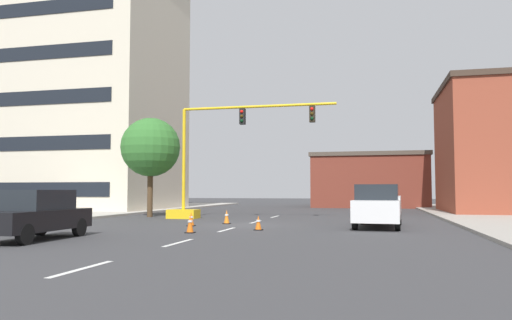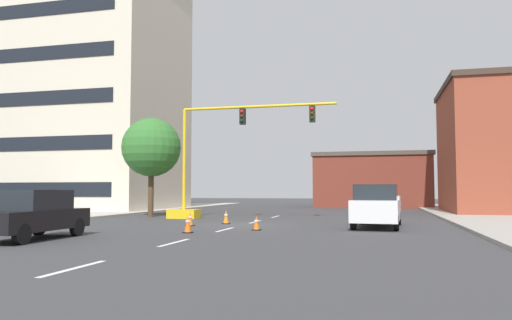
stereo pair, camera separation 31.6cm
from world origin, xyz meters
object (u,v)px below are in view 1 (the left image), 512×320
object	(u,v)px
traffic_cone_roadside_a	(191,219)
traffic_signal_gantry	(205,181)
sedan_black_near_left	(34,214)
traffic_cone_roadside_d	(227,217)
traffic_cone_roadside_c	(190,224)
tree_left_near	(151,148)
traffic_cone_roadside_b	(258,223)
pickup_truck_white	(378,206)

from	to	relation	value
traffic_cone_roadside_a	traffic_signal_gantry	bearing A→B (deg)	103.21
sedan_black_near_left	traffic_cone_roadside_d	world-z (taller)	sedan_black_near_left
traffic_cone_roadside_c	traffic_cone_roadside_d	size ratio (longest dim) A/B	1.03
traffic_signal_gantry	tree_left_near	world-z (taller)	traffic_signal_gantry
traffic_signal_gantry	traffic_cone_roadside_c	size ratio (longest dim) A/B	13.86
traffic_cone_roadside_a	traffic_cone_roadside_c	distance (m)	3.89
traffic_signal_gantry	traffic_cone_roadside_a	bearing A→B (deg)	-76.79
tree_left_near	sedan_black_near_left	size ratio (longest dim) A/B	1.42
tree_left_near	traffic_cone_roadside_b	distance (m)	13.36
traffic_cone_roadside_b	traffic_cone_roadside_d	world-z (taller)	traffic_cone_roadside_d
pickup_truck_white	traffic_cone_roadside_c	world-z (taller)	pickup_truck_white
traffic_signal_gantry	tree_left_near	bearing A→B (deg)	165.54
traffic_cone_roadside_d	tree_left_near	bearing A→B (deg)	142.70
sedan_black_near_left	traffic_cone_roadside_b	xyz separation A→B (m)	(6.70, 5.80, -0.58)
traffic_cone_roadside_c	traffic_cone_roadside_d	xyz separation A→B (m)	(-0.12, 5.51, -0.01)
pickup_truck_white	traffic_cone_roadside_c	distance (m)	8.93
traffic_cone_roadside_d	traffic_cone_roadside_a	bearing A→B (deg)	-123.45
traffic_cone_roadside_a	traffic_cone_roadside_b	world-z (taller)	traffic_cone_roadside_a
traffic_cone_roadside_a	traffic_cone_roadside_d	xyz separation A→B (m)	(1.23, 1.86, 0.02)
traffic_cone_roadside_a	traffic_cone_roadside_b	bearing A→B (deg)	-24.21
traffic_cone_roadside_c	traffic_cone_roadside_a	bearing A→B (deg)	110.22
traffic_cone_roadside_c	pickup_truck_white	bearing A→B (deg)	33.19
traffic_cone_roadside_c	traffic_cone_roadside_b	bearing A→B (deg)	39.68
traffic_signal_gantry	traffic_cone_roadside_d	world-z (taller)	traffic_signal_gantry
sedan_black_near_left	traffic_signal_gantry	bearing A→B (deg)	83.26
traffic_signal_gantry	sedan_black_near_left	distance (m)	13.58
tree_left_near	sedan_black_near_left	bearing A→B (deg)	-80.03
traffic_cone_roadside_a	traffic_cone_roadside_c	world-z (taller)	traffic_cone_roadside_c
traffic_cone_roadside_d	traffic_cone_roadside_b	bearing A→B (deg)	-54.76
traffic_signal_gantry	traffic_cone_roadside_d	distance (m)	5.23
tree_left_near	traffic_cone_roadside_c	distance (m)	13.33
pickup_truck_white	traffic_cone_roadside_c	xyz separation A→B (m)	(-7.46, -4.88, -0.61)
traffic_signal_gantry	pickup_truck_white	size ratio (longest dim) A/B	1.86
traffic_signal_gantry	pickup_truck_white	xyz separation A→B (m)	(10.19, -4.71, -1.34)
pickup_truck_white	sedan_black_near_left	world-z (taller)	pickup_truck_white
traffic_signal_gantry	traffic_cone_roadside_d	xyz separation A→B (m)	(2.62, -4.08, -1.96)
traffic_cone_roadside_d	traffic_cone_roadside_c	bearing A→B (deg)	-88.80
tree_left_near	sedan_black_near_left	xyz separation A→B (m)	(2.54, -14.47, -3.63)
traffic_cone_roadside_b	traffic_cone_roadside_c	world-z (taller)	traffic_cone_roadside_c
traffic_signal_gantry	pickup_truck_white	distance (m)	11.31
tree_left_near	pickup_truck_white	xyz separation A→B (m)	(14.32, -5.77, -3.54)
traffic_cone_roadside_a	traffic_cone_roadside_b	size ratio (longest dim) A/B	1.07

